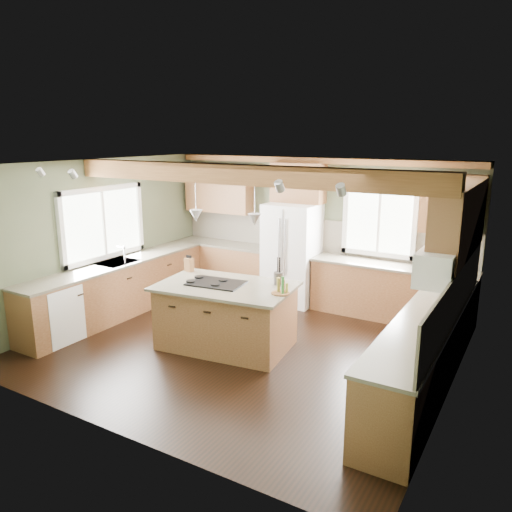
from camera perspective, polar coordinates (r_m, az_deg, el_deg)
The scene contains 37 objects.
floor at distance 7.34m, azimuth -1.41°, elevation -10.25°, with size 5.60×5.60×0.00m, color black.
ceiling at distance 6.71m, azimuth -1.54°, elevation 10.46°, with size 5.60×5.60×0.00m, color silver.
wall_back at distance 9.08m, azimuth 6.91°, elevation 2.97°, with size 5.60×5.60×0.00m, color #48523A.
wall_left at distance 8.69m, azimuth -17.35°, elevation 1.95°, with size 5.00×5.00×0.00m, color #48523A.
wall_right at distance 5.97m, azimuth 22.01°, elevation -3.67°, with size 5.00×5.00×0.00m, color #48523A.
ceiling_beam at distance 6.63m, azimuth -2.04°, elevation 9.29°, with size 5.55×0.26×0.26m, color #573419.
soffit_trim at distance 8.84m, azimuth 6.88°, elevation 10.78°, with size 5.55×0.20×0.10m, color #573419.
backsplash_back at distance 9.08m, azimuth 6.86°, elevation 2.39°, with size 5.58×0.03×0.58m, color brown.
backsplash_right at distance 6.05m, azimuth 21.87°, elevation -4.34°, with size 0.03×3.70×0.58m, color brown.
base_cab_back_left at distance 9.86m, azimuth -3.51°, elevation -1.22°, with size 2.02×0.60×0.88m, color brown.
counter_back_left at distance 9.75m, azimuth -3.55°, elevation 1.39°, with size 2.06×0.64×0.04m, color #474134.
base_cab_back_right at distance 8.54m, azimuth 15.13°, elevation -4.08°, with size 2.62×0.60×0.88m, color brown.
counter_back_right at distance 8.41m, azimuth 15.33°, elevation -1.09°, with size 2.66×0.64×0.04m, color #474134.
base_cab_left at distance 8.72m, azimuth -15.37°, elevation -3.72°, with size 0.60×3.70×0.88m, color brown.
counter_left at distance 8.59m, azimuth -15.57°, elevation -0.80°, with size 0.64×3.74×0.04m, color #474134.
base_cab_right at distance 6.36m, azimuth 18.68°, elevation -10.61°, with size 0.60×3.70×0.88m, color brown.
counter_right at distance 6.19m, azimuth 19.00°, elevation -6.72°, with size 0.64×3.74×0.04m, color #474134.
upper_cab_back_left at distance 9.79m, azimuth -4.21°, elevation 7.66°, with size 1.40×0.35×0.90m, color brown.
upper_cab_over_fridge at distance 8.92m, azimuth 4.83°, elevation 8.35°, with size 0.96×0.35×0.70m, color brown.
upper_cab_right at distance 6.73m, azimuth 22.25°, elevation 3.88°, with size 0.35×2.20×0.90m, color brown.
upper_cab_back_corner at distance 8.17m, azimuth 21.53°, elevation 5.53°, with size 0.90×0.35×0.90m, color brown.
window_left at distance 8.66m, azimuth -17.14°, elevation 3.61°, with size 0.04×1.60×1.05m, color white.
window_back at distance 8.63m, azimuth 13.93°, elevation 3.78°, with size 1.10×0.04×1.00m, color white.
sink at distance 8.59m, azimuth -15.57°, elevation -0.76°, with size 0.50×0.65×0.03m, color #262628.
faucet at distance 8.43m, azimuth -14.78°, elevation 0.03°, with size 0.02×0.02×0.28m, color #B2B2B7.
dishwasher at distance 7.92m, azimuth -22.06°, elevation -6.12°, with size 0.60×0.60×0.84m, color white.
oven at distance 5.23m, azimuth 15.40°, elevation -16.07°, with size 0.60×0.72×0.84m, color white.
microwave at distance 5.89m, azimuth 20.05°, elevation -1.20°, with size 0.40×0.70×0.38m, color white.
pendant_left at distance 7.03m, azimuth -6.86°, elevation 4.62°, with size 0.18×0.18×0.16m, color #B2B2B7.
pendant_right at distance 6.64m, azimuth -0.17°, elevation 4.17°, with size 0.18×0.18×0.16m, color #B2B2B7.
refrigerator at distance 8.95m, azimuth 4.10°, elevation 0.25°, with size 0.90×0.74×1.80m, color white.
island at distance 7.20m, azimuth -3.44°, elevation -6.97°, with size 1.78×1.09×0.88m, color brown.
island_top at distance 7.05m, azimuth -3.49°, elevation -3.47°, with size 1.90×1.21×0.04m, color #474134.
cooktop at distance 7.11m, azimuth -4.57°, elevation -3.10°, with size 0.77×0.51×0.02m, color black.
knife_block at distance 7.76m, azimuth -7.65°, elevation -0.99°, with size 0.13×0.09×0.21m, color brown.
utensil_crock at distance 7.03m, azimuth 2.57°, elevation -2.57°, with size 0.13×0.13×0.18m, color #403833.
bottle_tray at distance 6.63m, azimuth 2.85°, elevation -3.36°, with size 0.25×0.25×0.23m, color brown, non-canonical shape.
Camera 1 is at (3.55, -5.68, 2.99)m, focal length 35.00 mm.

